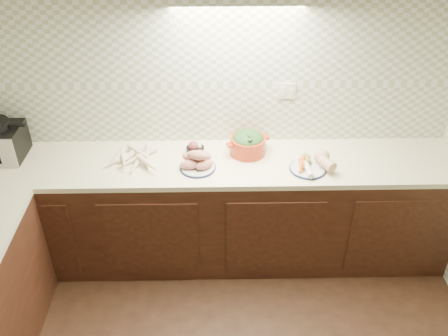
{
  "coord_description": "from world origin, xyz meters",
  "views": [
    {
      "loc": [
        0.03,
        -1.48,
        2.92
      ],
      "look_at": [
        0.09,
        1.25,
        1.02
      ],
      "focal_mm": 40.0,
      "sensor_mm": 36.0,
      "label": 1
    }
  ],
  "objects_px": {
    "sweet_potato_plate": "(197,162)",
    "onion_bowl": "(195,149)",
    "dutch_oven": "(248,143)",
    "veg_plate": "(314,162)",
    "parsnip_pile": "(130,159)"
  },
  "relations": [
    {
      "from": "sweet_potato_plate",
      "to": "onion_bowl",
      "type": "relative_size",
      "value": 1.92
    },
    {
      "from": "dutch_oven",
      "to": "veg_plate",
      "type": "height_order",
      "value": "dutch_oven"
    },
    {
      "from": "dutch_oven",
      "to": "sweet_potato_plate",
      "type": "bearing_deg",
      "value": -174.69
    },
    {
      "from": "parsnip_pile",
      "to": "veg_plate",
      "type": "height_order",
      "value": "veg_plate"
    },
    {
      "from": "onion_bowl",
      "to": "veg_plate",
      "type": "xyz_separation_m",
      "value": [
        0.85,
        -0.2,
        0.01
      ]
    },
    {
      "from": "sweet_potato_plate",
      "to": "veg_plate",
      "type": "relative_size",
      "value": 0.77
    },
    {
      "from": "sweet_potato_plate",
      "to": "dutch_oven",
      "type": "bearing_deg",
      "value": 27.16
    },
    {
      "from": "dutch_oven",
      "to": "veg_plate",
      "type": "distance_m",
      "value": 0.5
    },
    {
      "from": "parsnip_pile",
      "to": "dutch_oven",
      "type": "distance_m",
      "value": 0.86
    },
    {
      "from": "sweet_potato_plate",
      "to": "dutch_oven",
      "type": "relative_size",
      "value": 0.75
    },
    {
      "from": "sweet_potato_plate",
      "to": "veg_plate",
      "type": "height_order",
      "value": "sweet_potato_plate"
    },
    {
      "from": "dutch_oven",
      "to": "veg_plate",
      "type": "xyz_separation_m",
      "value": [
        0.46,
        -0.19,
        -0.05
      ]
    },
    {
      "from": "sweet_potato_plate",
      "to": "veg_plate",
      "type": "distance_m",
      "value": 0.83
    },
    {
      "from": "onion_bowl",
      "to": "dutch_oven",
      "type": "relative_size",
      "value": 0.39
    },
    {
      "from": "parsnip_pile",
      "to": "sweet_potato_plate",
      "type": "height_order",
      "value": "sweet_potato_plate"
    }
  ]
}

